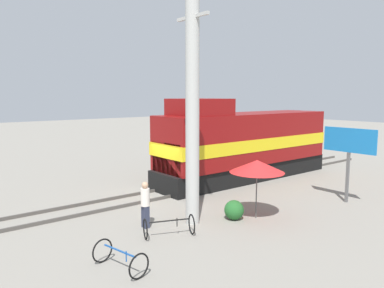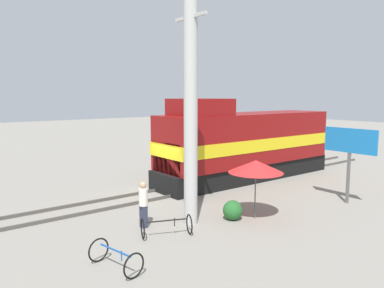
# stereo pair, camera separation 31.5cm
# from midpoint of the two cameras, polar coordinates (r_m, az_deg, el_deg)

# --- Properties ---
(ground_plane) EXTENTS (120.00, 120.00, 0.00)m
(ground_plane) POSITION_cam_midpoint_polar(r_m,az_deg,el_deg) (19.57, -4.25, -7.56)
(ground_plane) COLOR gray
(rail_near) EXTENTS (0.08, 34.18, 0.15)m
(rail_near) POSITION_cam_midpoint_polar(r_m,az_deg,el_deg) (20.12, -5.42, -6.93)
(rail_near) COLOR #4C4742
(rail_near) RESTS_ON ground_plane
(rail_far) EXTENTS (0.08, 34.18, 0.15)m
(rail_far) POSITION_cam_midpoint_polar(r_m,az_deg,el_deg) (18.98, -3.01, -7.79)
(rail_far) COLOR #4C4742
(rail_far) RESTS_ON ground_plane
(locomotive) EXTENTS (2.96, 12.37, 4.88)m
(locomotive) POSITION_cam_midpoint_polar(r_m,az_deg,el_deg) (22.67, 7.28, -0.05)
(locomotive) COLOR black
(locomotive) RESTS_ON ground_plane
(utility_pole) EXTENTS (1.80, 0.54, 9.05)m
(utility_pole) POSITION_cam_midpoint_polar(r_m,az_deg,el_deg) (14.41, -0.57, 5.44)
(utility_pole) COLOR #B2B2AD
(utility_pole) RESTS_ON ground_plane
(vendor_umbrella) EXTENTS (2.25, 2.25, 2.44)m
(vendor_umbrella) POSITION_cam_midpoint_polar(r_m,az_deg,el_deg) (15.49, 9.30, -3.36)
(vendor_umbrella) COLOR #4C4C4C
(vendor_umbrella) RESTS_ON ground_plane
(billboard_sign) EXTENTS (2.56, 0.12, 3.55)m
(billboard_sign) POSITION_cam_midpoint_polar(r_m,az_deg,el_deg) (18.91, 22.39, -0.15)
(billboard_sign) COLOR #595959
(billboard_sign) RESTS_ON ground_plane
(shrub_cluster) EXTENTS (0.81, 0.81, 0.81)m
(shrub_cluster) POSITION_cam_midpoint_polar(r_m,az_deg,el_deg) (15.61, 5.84, -9.97)
(shrub_cluster) COLOR #236028
(shrub_cluster) RESTS_ON ground_plane
(person_bystander) EXTENTS (0.34, 0.34, 1.80)m
(person_bystander) POSITION_cam_midpoint_polar(r_m,az_deg,el_deg) (14.58, -7.76, -8.87)
(person_bystander) COLOR #2D3347
(person_bystander) RESTS_ON ground_plane
(bicycle) EXTENTS (1.34, 1.92, 0.74)m
(bicycle) POSITION_cam_midpoint_polar(r_m,az_deg,el_deg) (13.81, -4.19, -12.40)
(bicycle) COLOR black
(bicycle) RESTS_ON ground_plane
(bicycle_spare) EXTENTS (1.80, 1.07, 0.74)m
(bicycle_spare) POSITION_cam_midpoint_polar(r_m,az_deg,el_deg) (11.57, -11.74, -16.61)
(bicycle_spare) COLOR black
(bicycle_spare) RESTS_ON ground_plane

